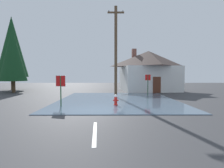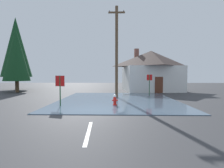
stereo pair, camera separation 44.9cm
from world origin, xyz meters
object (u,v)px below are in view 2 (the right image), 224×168
(pine_tree_mid_left, at_px, (16,55))
(utility_pole, at_px, (117,51))
(house, at_px, (151,70))
(pine_tree_tall_left, at_px, (16,47))
(stop_sign_far, at_px, (149,80))
(fire_hydrant, at_px, (115,100))
(stop_sign_near, at_px, (60,84))

(pine_tree_mid_left, bearing_deg, utility_pole, -21.59)
(house, xyz_separation_m, pine_tree_tall_left, (-19.90, 1.16, 3.45))
(stop_sign_far, distance_m, pine_tree_mid_left, 16.93)
(stop_sign_far, bearing_deg, pine_tree_mid_left, 170.31)
(fire_hydrant, height_order, stop_sign_far, stop_sign_far)
(utility_pole, distance_m, pine_tree_tall_left, 17.65)
(stop_sign_near, bearing_deg, pine_tree_tall_left, 128.11)
(fire_hydrant, bearing_deg, house, 68.37)
(stop_sign_near, xyz_separation_m, stop_sign_far, (7.56, 7.37, 0.06))
(stop_sign_near, distance_m, house, 15.76)
(stop_sign_far, height_order, house, house)
(house, relative_size, pine_tree_tall_left, 0.79)
(house, distance_m, pine_tree_tall_left, 20.23)
(fire_hydrant, height_order, house, house)
(pine_tree_tall_left, xyz_separation_m, pine_tree_mid_left, (2.28, -4.00, -1.57))
(pine_tree_tall_left, distance_m, pine_tree_mid_left, 4.87)
(utility_pole, height_order, pine_tree_tall_left, pine_tree_tall_left)
(stop_sign_near, xyz_separation_m, pine_tree_mid_left, (-8.83, 10.17, 3.24))
(fire_hydrant, bearing_deg, stop_sign_far, 61.55)
(utility_pole, height_order, stop_sign_far, utility_pole)
(utility_pole, height_order, house, utility_pole)
(house, bearing_deg, pine_tree_tall_left, 176.67)
(stop_sign_near, bearing_deg, house, 55.97)
(utility_pole, bearing_deg, stop_sign_far, 31.88)
(stop_sign_far, relative_size, pine_tree_mid_left, 0.28)
(stop_sign_near, bearing_deg, stop_sign_far, 44.28)
(fire_hydrant, xyz_separation_m, house, (4.98, 12.56, 2.52))
(pine_tree_tall_left, height_order, pine_tree_mid_left, pine_tree_tall_left)
(house, bearing_deg, fire_hydrant, -111.63)
(utility_pole, bearing_deg, fire_hydrant, -91.58)
(stop_sign_far, bearing_deg, utility_pole, -148.12)
(utility_pole, distance_m, house, 9.42)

